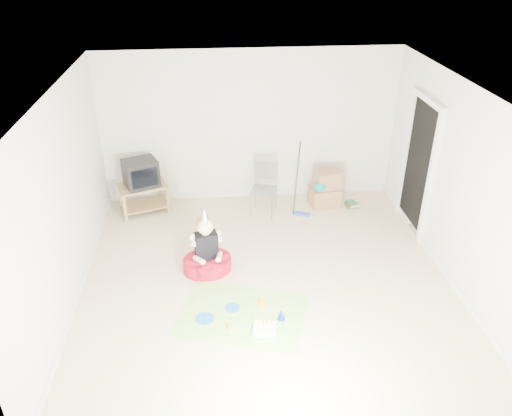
{
  "coord_description": "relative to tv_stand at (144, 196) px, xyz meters",
  "views": [
    {
      "loc": [
        -0.66,
        -5.49,
        4.2
      ],
      "look_at": [
        -0.1,
        0.4,
        0.9
      ],
      "focal_mm": 35.0,
      "sensor_mm": 36.0,
      "label": 1
    }
  ],
  "objects": [
    {
      "name": "floor_mop",
      "position": [
        2.63,
        -0.39,
        -0.02
      ],
      "size": [
        0.31,
        0.38,
        1.18
      ],
      "color": "blue",
      "rests_on": "ground"
    },
    {
      "name": "seated_woman",
      "position": [
        1.04,
        -1.8,
        -0.07
      ],
      "size": [
        0.81,
        0.81,
        0.98
      ],
      "color": "#A90F26",
      "rests_on": "ground"
    },
    {
      "name": "orange_cup_far",
      "position": [
        1.3,
        -3.04,
        -0.24
      ],
      "size": [
        0.07,
        0.07,
        0.07
      ],
      "primitive_type": "cylinder",
      "rotation": [
        0.0,
        0.0,
        0.09
      ],
      "color": "orange",
      "rests_on": "party_mat"
    },
    {
      "name": "book_pile",
      "position": [
        3.56,
        -0.18,
        -0.24
      ],
      "size": [
        0.19,
        0.23,
        0.1
      ],
      "color": "#22673D",
      "rests_on": "ground"
    },
    {
      "name": "cardboard_boxes",
      "position": [
        3.1,
        -0.06,
        0.02
      ],
      "size": [
        0.56,
        0.47,
        0.63
      ],
      "color": "#996E4A",
      "rests_on": "ground"
    },
    {
      "name": "doorway_recess",
      "position": [
        4.32,
        -0.89,
        0.74
      ],
      "size": [
        0.02,
        0.9,
        2.05
      ],
      "primitive_type": "cube",
      "color": "black",
      "rests_on": "ground"
    },
    {
      "name": "birthday_cake",
      "position": [
        1.71,
        -3.16,
        -0.25
      ],
      "size": [
        0.31,
        0.26,
        0.14
      ],
      "color": "white",
      "rests_on": "party_mat"
    },
    {
      "name": "party_mat",
      "position": [
        1.47,
        -2.79,
        -0.28
      ],
      "size": [
        1.79,
        1.51,
        0.01
      ],
      "primitive_type": "cube",
      "rotation": [
        0.0,
        0.0,
        -0.3
      ],
      "color": "#F1329B",
      "rests_on": "ground"
    },
    {
      "name": "blue_plate_near",
      "position": [
        1.35,
        -2.67,
        -0.27
      ],
      "size": [
        0.21,
        0.21,
        0.01
      ],
      "primitive_type": "cylinder",
      "rotation": [
        0.0,
        0.0,
        0.11
      ],
      "color": "#1664B4",
      "rests_on": "party_mat"
    },
    {
      "name": "folding_chair",
      "position": [
        2.01,
        -0.26,
        0.15
      ],
      "size": [
        0.51,
        0.5,
        0.89
      ],
      "color": "gray",
      "rests_on": "ground"
    },
    {
      "name": "crt_tv",
      "position": [
        0.0,
        0.0,
        0.42
      ],
      "size": [
        0.65,
        0.6,
        0.45
      ],
      "primitive_type": "cube",
      "rotation": [
        0.0,
        0.0,
        0.41
      ],
      "color": "black",
      "rests_on": "tv_stand"
    },
    {
      "name": "blue_party_hat",
      "position": [
        1.94,
        -2.93,
        -0.21
      ],
      "size": [
        0.14,
        0.14,
        0.15
      ],
      "primitive_type": "cone",
      "rotation": [
        0.0,
        0.0,
        -0.57
      ],
      "color": "#1A26BC",
      "rests_on": "party_mat"
    },
    {
      "name": "blue_plate_far",
      "position": [
        1.0,
        -2.84,
        -0.27
      ],
      "size": [
        0.29,
        0.29,
        0.01
      ],
      "primitive_type": "cylinder",
      "rotation": [
        0.0,
        0.0,
        -0.34
      ],
      "color": "#1664B4",
      "rests_on": "party_mat"
    },
    {
      "name": "orange_cup_near",
      "position": [
        1.73,
        -2.65,
        -0.24
      ],
      "size": [
        0.07,
        0.07,
        0.07
      ],
      "primitive_type": "cylinder",
      "rotation": [
        0.0,
        0.0,
        -0.04
      ],
      "color": "orange",
      "rests_on": "party_mat"
    },
    {
      "name": "tv_stand",
      "position": [
        0.0,
        0.0,
        0.0
      ],
      "size": [
        0.89,
        0.7,
        0.49
      ],
      "color": "olive",
      "rests_on": "ground"
    },
    {
      "name": "ground",
      "position": [
        1.84,
        -2.09,
        -0.29
      ],
      "size": [
        5.0,
        5.0,
        0.0
      ],
      "primitive_type": "plane",
      "color": "beige",
      "rests_on": "ground"
    }
  ]
}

